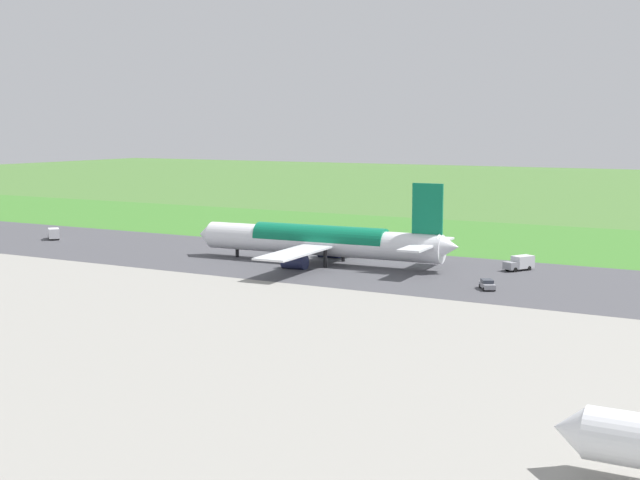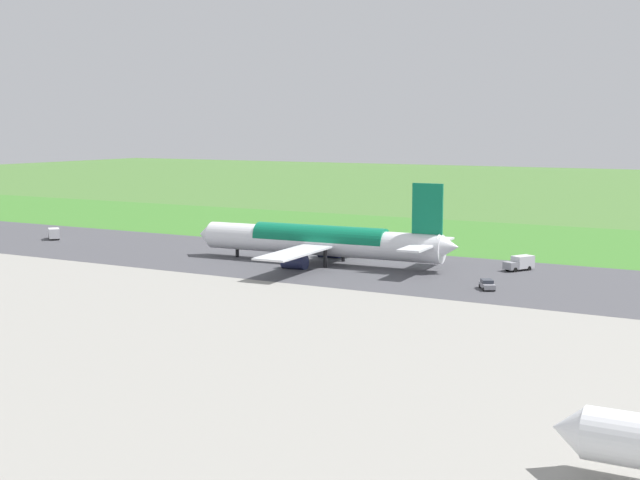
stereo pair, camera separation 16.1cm
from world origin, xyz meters
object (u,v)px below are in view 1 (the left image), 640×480
(airliner_main, at_px, (322,241))
(no_stopping_sign, at_px, (351,231))
(traffic_cone_orange, at_px, (326,232))
(service_car_followme, at_px, (487,284))
(service_truck_fuel, at_px, (520,263))
(service_truck_baggage, at_px, (54,233))

(airliner_main, relative_size, no_stopping_sign, 24.06)
(no_stopping_sign, bearing_deg, airliner_main, 109.37)
(traffic_cone_orange, bearing_deg, no_stopping_sign, 163.60)
(service_car_followme, relative_size, service_truck_fuel, 0.74)
(no_stopping_sign, bearing_deg, service_car_followme, 135.26)
(service_truck_baggage, height_order, service_car_followme, service_truck_baggage)
(service_car_followme, xyz_separation_m, no_stopping_sign, (49.08, -48.64, 0.51))
(service_truck_fuel, bearing_deg, service_truck_baggage, 5.44)
(service_truck_baggage, distance_m, traffic_cone_orange, 63.73)
(service_truck_fuel, height_order, traffic_cone_orange, service_truck_fuel)
(no_stopping_sign, height_order, traffic_cone_orange, no_stopping_sign)
(service_car_followme, xyz_separation_m, traffic_cone_orange, (56.83, -50.92, -0.57))
(service_car_followme, bearing_deg, traffic_cone_orange, -41.86)
(airliner_main, bearing_deg, service_car_followme, 164.59)
(airliner_main, bearing_deg, no_stopping_sign, -70.63)
(service_car_followme, bearing_deg, service_truck_fuel, -88.46)
(service_car_followme, height_order, no_stopping_sign, no_stopping_sign)
(airliner_main, relative_size, traffic_cone_orange, 98.41)
(airliner_main, bearing_deg, traffic_cone_orange, -62.52)
(no_stopping_sign, bearing_deg, traffic_cone_orange, -16.40)
(service_truck_fuel, relative_size, traffic_cone_orange, 11.20)
(airliner_main, xyz_separation_m, service_car_followme, (-35.42, 9.76, -3.51))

